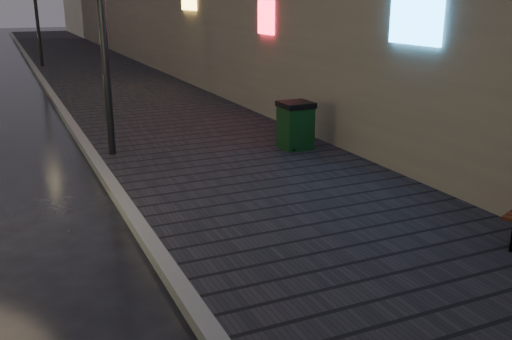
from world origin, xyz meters
The scene contains 3 objects.
sidewalk centered at (3.90, 21.00, 0.07)m, with size 4.60×58.00×0.15m, color black.
curb centered at (1.50, 21.00, 0.07)m, with size 0.20×58.00×0.15m, color slate.
trash_bin centered at (5.30, 4.92, 0.63)m, with size 0.62×0.62×0.94m.
Camera 1 is at (-0.02, -4.90, 3.08)m, focal length 40.00 mm.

